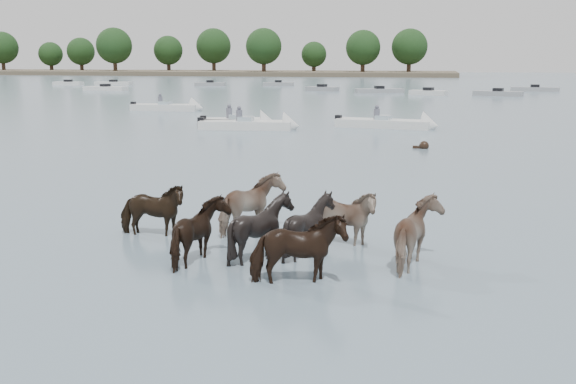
# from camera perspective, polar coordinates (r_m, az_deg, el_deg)

# --- Properties ---
(ground) EXTENTS (400.00, 400.00, 0.00)m
(ground) POSITION_cam_1_polar(r_m,az_deg,el_deg) (12.60, -11.45, -6.74)
(ground) COLOR slate
(ground) RESTS_ON ground
(shoreline) EXTENTS (160.00, 30.00, 1.00)m
(shoreline) POSITION_cam_1_polar(r_m,az_deg,el_deg) (177.54, -12.39, 10.33)
(shoreline) COLOR #4C4233
(shoreline) RESTS_ON ground
(pony_herd) EXTENTS (7.61, 4.58, 1.47)m
(pony_herd) POSITION_cam_1_polar(r_m,az_deg,el_deg) (13.15, -0.59, -3.08)
(pony_herd) COLOR black
(pony_herd) RESTS_ON ground
(swimming_pony) EXTENTS (0.72, 0.44, 0.44)m
(swimming_pony) POSITION_cam_1_polar(r_m,az_deg,el_deg) (29.59, 11.90, 4.00)
(swimming_pony) COLOR black
(swimming_pony) RESTS_ON ground
(motorboat_a) EXTENTS (4.58, 2.72, 1.92)m
(motorboat_a) POSITION_cam_1_polar(r_m,az_deg,el_deg) (38.74, -3.64, 6.19)
(motorboat_a) COLOR silver
(motorboat_a) RESTS_ON ground
(motorboat_b) EXTENTS (5.98, 2.24, 1.92)m
(motorboat_b) POSITION_cam_1_polar(r_m,az_deg,el_deg) (37.04, -2.55, 5.94)
(motorboat_b) COLOR silver
(motorboat_b) RESTS_ON ground
(motorboat_c) EXTENTS (6.21, 2.46, 1.92)m
(motorboat_c) POSITION_cam_1_polar(r_m,az_deg,el_deg) (38.18, 9.63, 5.96)
(motorboat_c) COLOR silver
(motorboat_c) RESTS_ON ground
(motorboat_f) EXTENTS (5.92, 2.06, 1.92)m
(motorboat_f) POSITION_cam_1_polar(r_m,az_deg,el_deg) (51.58, -10.02, 7.40)
(motorboat_f) COLOR silver
(motorboat_f) RESTS_ON ground
(distant_flotilla) EXTENTS (107.52, 24.13, 0.93)m
(distant_flotilla) POSITION_cam_1_polar(r_m,az_deg,el_deg) (84.53, 9.63, 9.05)
(distant_flotilla) COLOR silver
(distant_flotilla) RESTS_ON ground
(treeline) EXTENTS (147.47, 21.91, 12.34)m
(treeline) POSITION_cam_1_polar(r_m,az_deg,el_deg) (178.58, -13.56, 12.33)
(treeline) COLOR #382619
(treeline) RESTS_ON ground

